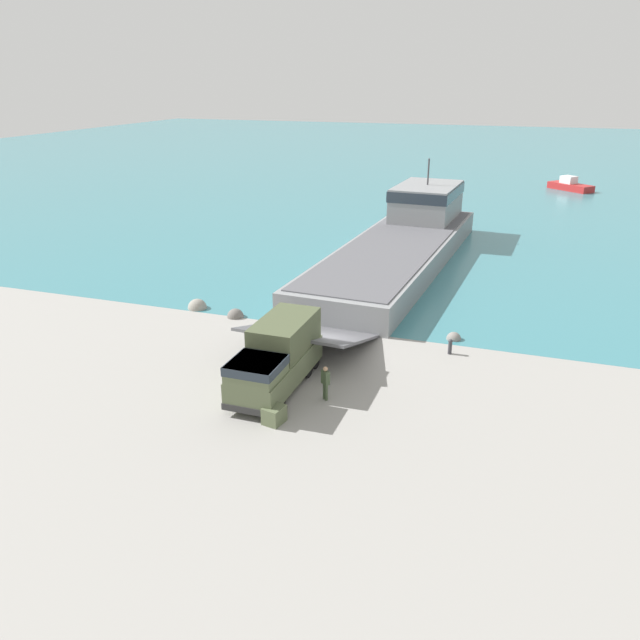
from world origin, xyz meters
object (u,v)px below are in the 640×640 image
(soldier_on_ramp, at_px, (325,381))
(mooring_bollard, at_px, (450,346))
(military_truck, at_px, (277,357))
(landing_craft, at_px, (405,237))
(cargo_crate, at_px, (274,415))
(moored_boat_a, at_px, (570,186))

(soldier_on_ramp, distance_m, mooring_bollard, 8.82)
(military_truck, bearing_deg, soldier_on_ramp, 78.70)
(landing_craft, relative_size, mooring_bollard, 41.25)
(cargo_crate, bearing_deg, mooring_bollard, 57.64)
(military_truck, xyz_separation_m, mooring_bollard, (7.62, 6.75, -1.14))
(soldier_on_ramp, bearing_deg, cargo_crate, 8.79)
(moored_boat_a, bearing_deg, mooring_bollard, 32.96)
(landing_craft, bearing_deg, cargo_crate, -86.55)
(mooring_bollard, bearing_deg, soldier_on_ramp, -123.86)
(moored_boat_a, height_order, mooring_bollard, moored_boat_a)
(mooring_bollard, xyz_separation_m, cargo_crate, (-6.39, -10.09, -0.08))
(military_truck, relative_size, moored_boat_a, 1.15)
(military_truck, bearing_deg, moored_boat_a, 167.19)
(cargo_crate, bearing_deg, landing_craft, 90.33)
(soldier_on_ramp, relative_size, cargo_crate, 1.82)
(landing_craft, relative_size, soldier_on_ramp, 20.96)
(moored_boat_a, xyz_separation_m, mooring_bollard, (-7.89, -60.15, -0.13))
(moored_boat_a, height_order, cargo_crate, moored_boat_a)
(soldier_on_ramp, bearing_deg, mooring_bollard, -176.92)
(military_truck, distance_m, soldier_on_ramp, 2.84)
(moored_boat_a, bearing_deg, cargo_crate, 28.94)
(landing_craft, bearing_deg, moored_boat_a, 73.77)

